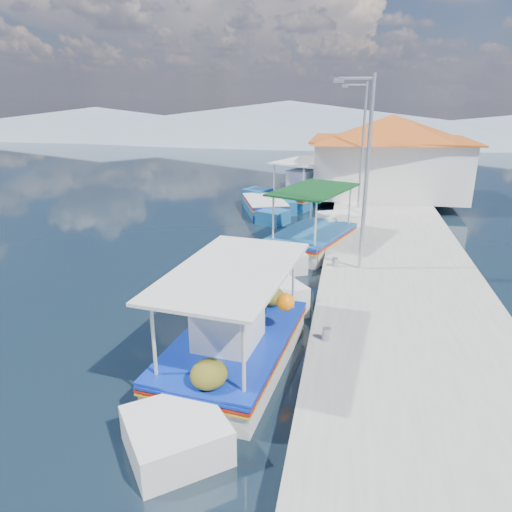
# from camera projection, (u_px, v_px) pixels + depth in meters

# --- Properties ---
(ground) EXTENTS (160.00, 160.00, 0.00)m
(ground) POSITION_uv_depth(u_px,v_px,m) (208.00, 295.00, 14.49)
(ground) COLOR black
(ground) RESTS_ON ground
(quay) EXTENTS (5.00, 44.00, 0.50)m
(quay) POSITION_uv_depth(u_px,v_px,m) (391.00, 242.00, 18.86)
(quay) COLOR #ADAAA2
(quay) RESTS_ON ground
(bollards) EXTENTS (0.20, 17.20, 0.30)m
(bollards) POSITION_uv_depth(u_px,v_px,m) (338.00, 235.00, 18.43)
(bollards) COLOR #A5A8AD
(bollards) RESTS_ON quay
(main_caique) EXTENTS (2.91, 8.01, 2.65)m
(main_caique) POSITION_uv_depth(u_px,v_px,m) (234.00, 345.00, 10.60)
(main_caique) COLOR silver
(main_caique) RESTS_ON ground
(caique_green_canopy) EXTENTS (3.82, 6.97, 2.77)m
(caique_green_canopy) POSITION_uv_depth(u_px,v_px,m) (312.00, 240.00, 18.63)
(caique_green_canopy) COLOR silver
(caique_green_canopy) RESTS_ON ground
(caique_blue_hull) EXTENTS (3.28, 5.87, 1.12)m
(caique_blue_hull) POSITION_uv_depth(u_px,v_px,m) (265.00, 207.00, 24.56)
(caique_blue_hull) COLOR #164E85
(caique_blue_hull) RESTS_ON ground
(caique_far) EXTENTS (4.18, 7.26, 2.74)m
(caique_far) POSITION_uv_depth(u_px,v_px,m) (303.00, 195.00, 26.61)
(caique_far) COLOR #164E85
(caique_far) RESTS_ON ground
(harbor_building) EXTENTS (10.49, 10.49, 4.40)m
(harbor_building) POSITION_uv_depth(u_px,v_px,m) (389.00, 153.00, 26.32)
(harbor_building) COLOR white
(harbor_building) RESTS_ON quay
(lamp_post_near) EXTENTS (1.21, 0.14, 6.00)m
(lamp_post_near) POSITION_uv_depth(u_px,v_px,m) (364.00, 165.00, 14.24)
(lamp_post_near) COLOR #A5A8AD
(lamp_post_near) RESTS_ON quay
(lamp_post_far) EXTENTS (1.21, 0.14, 6.00)m
(lamp_post_far) POSITION_uv_depth(u_px,v_px,m) (361.00, 140.00, 22.58)
(lamp_post_far) COLOR #A5A8AD
(lamp_post_far) RESTS_ON quay
(mountain_ridge) EXTENTS (171.40, 96.00, 5.50)m
(mountain_ridge) POSITION_uv_depth(u_px,v_px,m) (372.00, 125.00, 64.48)
(mountain_ridge) COLOR gray
(mountain_ridge) RESTS_ON ground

